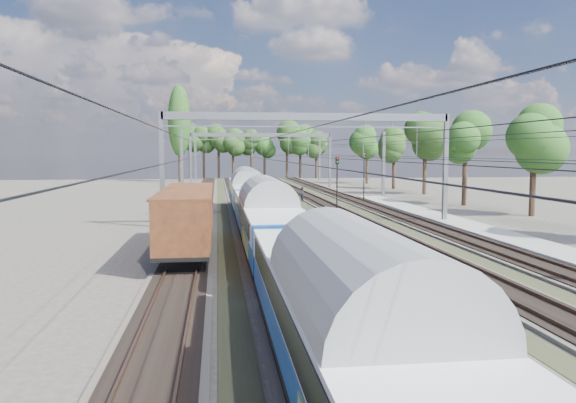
{
  "coord_description": "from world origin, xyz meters",
  "views": [
    {
      "loc": [
        -7.26,
        -14.43,
        5.89
      ],
      "look_at": [
        -2.87,
        20.3,
        2.8
      ],
      "focal_mm": 35.0,
      "sensor_mm": 36.0,
      "label": 1
    }
  ],
  "objects": [
    {
      "name": "poplar",
      "position": [
        -14.5,
        98.0,
        11.89
      ],
      "size": [
        4.4,
        4.4,
        19.04
      ],
      "color": "black",
      "rests_on": "ground"
    },
    {
      "name": "signal_near",
      "position": [
        3.9,
        37.11,
        3.44
      ],
      "size": [
        0.35,
        0.32,
        5.44
      ],
      "rotation": [
        0.0,
        0.0,
        -0.1
      ],
      "color": "black",
      "rests_on": "ground"
    },
    {
      "name": "freight_boxcar",
      "position": [
        -9.0,
        18.38,
        2.19
      ],
      "size": [
        2.89,
        13.94,
        3.59
      ],
      "color": "black",
      "rests_on": "ground"
    },
    {
      "name": "catenary",
      "position": [
        0.33,
        52.69,
        6.4
      ],
      "size": [
        25.65,
        130.0,
        9.0
      ],
      "color": "gray",
      "rests_on": "ground"
    },
    {
      "name": "platform",
      "position": [
        12.0,
        20.0,
        0.15
      ],
      "size": [
        3.0,
        70.0,
        0.3
      ],
      "primitive_type": "cube",
      "color": "gray",
      "rests_on": "ground"
    },
    {
      "name": "signal_far",
      "position": [
        10.43,
        51.9,
        3.68
      ],
      "size": [
        0.36,
        0.33,
        5.82
      ],
      "rotation": [
        0.0,
        0.0,
        -0.03
      ],
      "color": "black",
      "rests_on": "ground"
    },
    {
      "name": "ground",
      "position": [
        0.0,
        0.0,
        0.0
      ],
      "size": [
        220.0,
        220.0,
        0.0
      ],
      "primitive_type": "plane",
      "color": "#47423A",
      "rests_on": "ground"
    },
    {
      "name": "worker",
      "position": [
        2.75,
        50.85,
        0.9
      ],
      "size": [
        0.65,
        0.77,
        1.79
      ],
      "primitive_type": "imported",
      "rotation": [
        0.0,
        0.0,
        1.18
      ],
      "color": "black",
      "rests_on": "ground"
    },
    {
      "name": "tree_belt",
      "position": [
        5.67,
        96.73,
        8.11
      ],
      "size": [
        38.79,
        100.53,
        11.93
      ],
      "color": "black",
      "rests_on": "ground"
    },
    {
      "name": "emu_train",
      "position": [
        -4.5,
        16.58,
        2.55
      ],
      "size": [
        2.97,
        62.77,
        4.34
      ],
      "color": "black",
      "rests_on": "ground"
    },
    {
      "name": "track_bed",
      "position": [
        -0.0,
        45.0,
        0.1
      ],
      "size": [
        21.0,
        130.0,
        0.34
      ],
      "color": "#47423A",
      "rests_on": "ground"
    }
  ]
}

